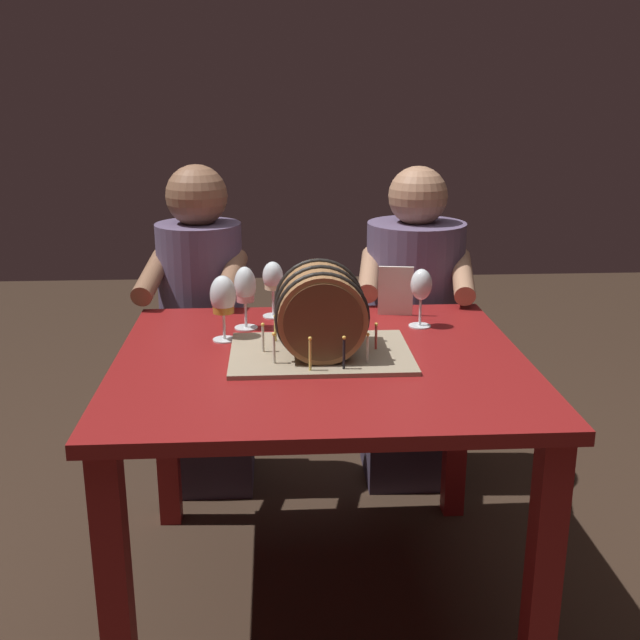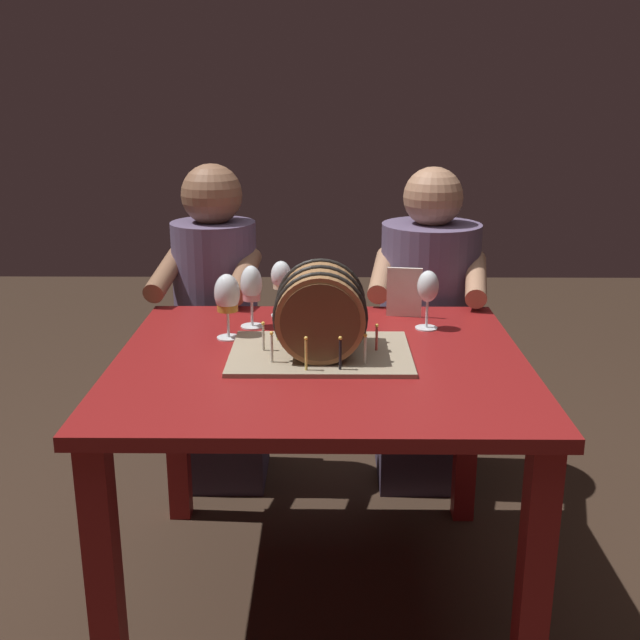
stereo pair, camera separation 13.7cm
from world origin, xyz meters
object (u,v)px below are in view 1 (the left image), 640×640
Objects in this scene: wine_glass_amber at (223,298)px; person_seated_right at (413,338)px; wine_glass_empty at (421,287)px; wine_glass_rose at (245,288)px; barrel_cake at (320,315)px; wine_glass_white at (273,279)px; dining_table at (321,397)px; person_seated_left at (203,347)px; menu_card at (396,291)px; wine_glass_red at (312,280)px.

person_seated_right reaches higher than wine_glass_amber.
wine_glass_empty is 0.53m from wine_glass_rose.
wine_glass_white is at bearing 108.40° from barrel_cake.
dining_table is 0.93× the size of person_seated_right.
person_seated_left is at bearing 111.18° from wine_glass_rose.
wine_glass_white is at bearing 55.30° from wine_glass_rose.
menu_card is at bearing -28.00° from person_seated_left.
barrel_cake is at bearing -118.42° from person_seated_right.
wine_glass_red is (-0.00, 0.35, 0.01)m from barrel_cake.
wine_glass_amber is at bearing -170.43° from wine_glass_empty.
person_seated_left is at bearing 127.65° from wine_glass_white.
barrel_cake reaches higher than dining_table.
person_seated_left reaches higher than wine_glass_empty.
person_seated_right is at bearing 78.77° from menu_card.
dining_table is at bearing -72.18° from wine_glass_white.
menu_card is at bearing 3.20° from wine_glass_red.
wine_glass_amber is at bearing 148.62° from dining_table.
wine_glass_amber reaches higher than wine_glass_empty.
wine_glass_rose is (-0.53, 0.01, -0.00)m from wine_glass_empty.
barrel_cake is 2.56× the size of wine_glass_amber.
wine_glass_rose is 0.23m from wine_glass_red.
person_seated_left is (-0.26, 0.34, -0.33)m from wine_glass_white.
person_seated_left is (-0.70, 0.47, -0.34)m from wine_glass_empty.
person_seated_right is (0.51, 0.34, -0.31)m from wine_glass_white.
wine_glass_rose is at bearing -68.82° from person_seated_left.
wine_glass_white reaches higher than dining_table.
barrel_cake reaches higher than wine_glass_white.
wine_glass_empty is at bearing -56.68° from menu_card.
wine_glass_empty is 0.57m from person_seated_right.
wine_glass_white is 0.93× the size of wine_glass_amber.
wine_glass_rose is (-0.21, 0.27, 0.24)m from dining_table.
wine_glass_amber is at bearing -139.02° from person_seated_right.
barrel_cake is 0.45m from menu_card.
wine_glass_empty is 0.91m from person_seated_left.
wine_glass_rose is 0.15m from wine_glass_white.
person_seated_left is (-0.38, 0.36, -0.33)m from wine_glass_red.
wine_glass_rose is at bearing -157.95° from menu_card.
wine_glass_amber is at bearing -148.44° from menu_card.
menu_card is (0.26, 0.37, -0.03)m from barrel_cake.
wine_glass_empty is 0.98× the size of wine_glass_red.
wine_glass_red is at bearing 90.81° from dining_table.
dining_table is 0.83m from person_seated_left.
wine_glass_red is 0.62m from person_seated_right.
barrel_cake is at bearing -61.66° from person_seated_left.
wine_glass_white is at bearing -146.68° from person_seated_right.
barrel_cake is 2.56× the size of wine_glass_rose.
menu_card is at bearing 54.70° from barrel_cake.
barrel_cake is 2.72× the size of wine_glass_empty.
wine_glass_amber is 0.16× the size of person_seated_left.
menu_card is 0.46m from person_seated_right.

